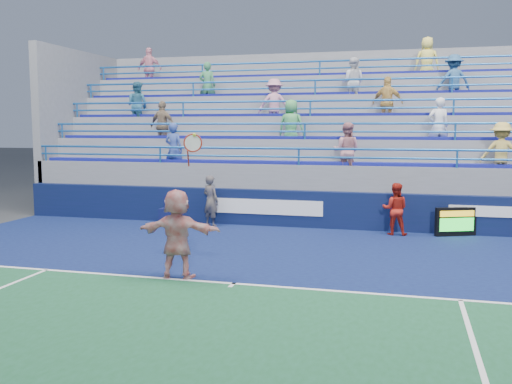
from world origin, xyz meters
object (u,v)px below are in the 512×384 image
(tennis_player, at_px, (177,234))
(serve_speed_board, at_px, (456,222))
(line_judge, at_px, (211,201))
(judge_chair, at_px, (169,215))
(ball_girl, at_px, (395,209))

(tennis_player, bearing_deg, serve_speed_board, 46.56)
(tennis_player, xyz_separation_m, line_judge, (-1.36, 5.86, -0.13))
(line_judge, bearing_deg, judge_chair, 18.80)
(judge_chair, height_order, ball_girl, ball_girl)
(judge_chair, relative_size, line_judge, 0.54)
(serve_speed_board, relative_size, ball_girl, 0.76)
(tennis_player, height_order, line_judge, tennis_player)
(judge_chair, xyz_separation_m, tennis_player, (2.81, -6.02, 0.63))
(serve_speed_board, relative_size, tennis_player, 0.39)
(judge_chair, distance_m, line_judge, 1.54)
(tennis_player, distance_m, line_judge, 6.02)
(judge_chair, height_order, tennis_player, tennis_player)
(tennis_player, distance_m, ball_girl, 7.08)
(serve_speed_board, relative_size, judge_chair, 1.33)
(line_judge, distance_m, ball_girl, 5.43)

